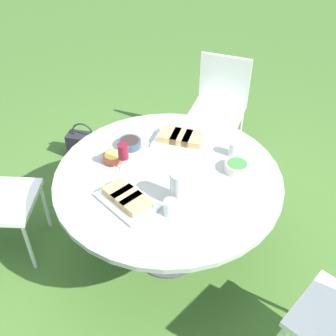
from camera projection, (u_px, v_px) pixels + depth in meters
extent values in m
plane|color=#446B2B|center=(168.00, 250.00, 3.06)|extent=(40.00, 40.00, 0.00)
cylinder|color=#4C4C51|center=(168.00, 250.00, 3.05)|extent=(0.49, 0.49, 0.02)
cylinder|color=#4C4C51|center=(168.00, 217.00, 2.83)|extent=(0.11, 0.11, 0.67)
cylinder|color=#9EA399|center=(168.00, 178.00, 2.61)|extent=(1.41, 1.41, 0.03)
cube|color=silver|center=(217.00, 112.00, 3.65)|extent=(0.49, 0.47, 0.04)
cube|color=silver|center=(225.00, 79.00, 3.65)|extent=(0.44, 0.08, 0.42)
cylinder|color=silver|center=(188.00, 141.00, 3.72)|extent=(0.03, 0.03, 0.43)
cylinder|color=silver|center=(231.00, 151.00, 3.62)|extent=(0.03, 0.03, 0.43)
cylinder|color=silver|center=(200.00, 120.00, 3.99)|extent=(0.03, 0.03, 0.43)
cylinder|color=silver|center=(241.00, 128.00, 3.88)|extent=(0.03, 0.03, 0.43)
cube|color=silver|center=(4.00, 201.00, 2.82)|extent=(0.49, 0.51, 0.04)
cylinder|color=silver|center=(29.00, 247.00, 2.81)|extent=(0.03, 0.03, 0.43)
cylinder|color=silver|center=(45.00, 206.00, 3.11)|extent=(0.03, 0.03, 0.43)
cylinder|color=silver|center=(314.00, 300.00, 2.50)|extent=(0.03, 0.03, 0.43)
cylinder|color=silver|center=(180.00, 187.00, 2.36)|extent=(0.12, 0.12, 0.21)
cone|color=silver|center=(171.00, 174.00, 2.31)|extent=(0.03, 0.03, 0.03)
cylinder|color=silver|center=(125.00, 169.00, 2.64)|extent=(0.06, 0.06, 0.01)
cylinder|color=silver|center=(124.00, 163.00, 2.61)|extent=(0.01, 0.01, 0.09)
cylinder|color=maroon|center=(123.00, 151.00, 2.55)|extent=(0.07, 0.07, 0.10)
cube|color=white|center=(127.00, 201.00, 2.41)|extent=(0.41, 0.38, 0.02)
cube|color=tan|center=(118.00, 190.00, 2.43)|extent=(0.18, 0.19, 0.04)
cube|color=tan|center=(127.00, 197.00, 2.39)|extent=(0.18, 0.19, 0.04)
cube|color=tan|center=(136.00, 204.00, 2.35)|extent=(0.18, 0.19, 0.04)
cube|color=white|center=(181.00, 141.00, 2.85)|extent=(0.38, 0.25, 0.02)
cube|color=tan|center=(170.00, 135.00, 2.85)|extent=(0.14, 0.16, 0.05)
cube|color=tan|center=(181.00, 137.00, 2.83)|extent=(0.14, 0.16, 0.05)
cube|color=tan|center=(193.00, 139.00, 2.81)|extent=(0.14, 0.16, 0.05)
cylinder|color=#B74733|center=(113.00, 157.00, 2.70)|extent=(0.13, 0.13, 0.05)
cylinder|color=#E0C147|center=(113.00, 156.00, 2.69)|extent=(0.11, 0.11, 0.02)
cylinder|color=beige|center=(237.00, 167.00, 2.61)|extent=(0.15, 0.15, 0.06)
cylinder|color=#387533|center=(237.00, 165.00, 2.60)|extent=(0.13, 0.13, 0.03)
cylinder|color=#334256|center=(130.00, 143.00, 2.81)|extent=(0.15, 0.15, 0.05)
cylinder|color=#2D231E|center=(130.00, 142.00, 2.80)|extent=(0.12, 0.12, 0.02)
cylinder|color=silver|center=(234.00, 149.00, 2.72)|extent=(0.07, 0.07, 0.10)
cylinder|color=silver|center=(170.00, 208.00, 2.31)|extent=(0.07, 0.07, 0.10)
cube|color=#232328|center=(85.00, 146.00, 3.83)|extent=(0.30, 0.14, 0.24)
torus|color=#232328|center=(83.00, 132.00, 3.73)|extent=(0.19, 0.01, 0.19)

